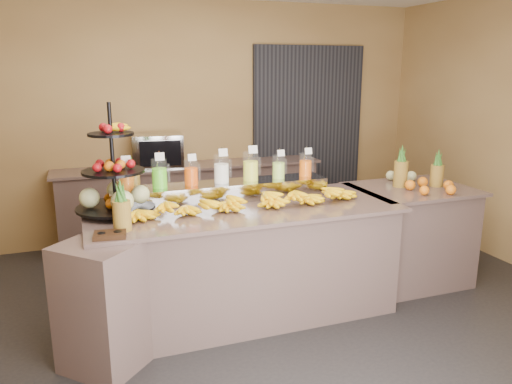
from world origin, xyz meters
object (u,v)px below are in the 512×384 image
condiment_caddy (110,235)px  oven_warmer (157,151)px  fruit_stand (120,185)px  right_fruit_pile (424,181)px  pitcher_tray (222,191)px  banana_heap (248,199)px

condiment_caddy → oven_warmer: (0.70, 2.34, 0.17)m
fruit_stand → right_fruit_pile: (2.71, -0.16, -0.14)m
fruit_stand → condiment_caddy: size_ratio=4.05×
condiment_caddy → oven_warmer: size_ratio=0.38×
condiment_caddy → right_fruit_pile: bearing=8.3°
oven_warmer → condiment_caddy: bearing=-100.6°
pitcher_tray → condiment_caddy: size_ratio=8.81×
pitcher_tray → oven_warmer: bearing=99.3°
condiment_caddy → banana_heap: bearing=18.1°
fruit_stand → right_fruit_pile: 2.72m
pitcher_tray → fruit_stand: bearing=-173.1°
fruit_stand → right_fruit_pile: size_ratio=1.84×
pitcher_tray → condiment_caddy: 1.18m
banana_heap → condiment_caddy: size_ratio=9.23×
fruit_stand → right_fruit_pile: fruit_stand is taller
oven_warmer → right_fruit_pile: bearing=-36.0°
fruit_stand → oven_warmer: size_ratio=1.53×
pitcher_tray → right_fruit_pile: bearing=-7.8°
pitcher_tray → condiment_caddy: pitcher_tray is taller
fruit_stand → oven_warmer: bearing=54.0°
pitcher_tray → banana_heap: size_ratio=0.95×
condiment_caddy → oven_warmer: 2.45m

